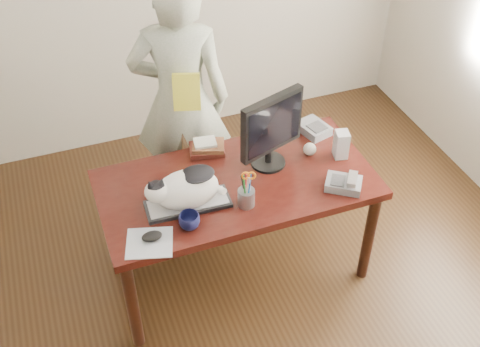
% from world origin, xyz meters
% --- Properties ---
extents(room, '(4.50, 4.50, 4.50)m').
position_xyz_m(room, '(0.00, 0.00, 1.35)').
color(room, black).
rests_on(room, ground).
extents(desk, '(1.60, 0.80, 0.75)m').
position_xyz_m(desk, '(0.00, 0.68, 0.60)').
color(desk, black).
rests_on(desk, ground).
extents(keyboard, '(0.48, 0.20, 0.03)m').
position_xyz_m(keyboard, '(-0.32, 0.50, 0.76)').
color(keyboard, black).
rests_on(keyboard, desk).
extents(cat, '(0.46, 0.24, 0.26)m').
position_xyz_m(cat, '(-0.34, 0.50, 0.88)').
color(cat, white).
rests_on(cat, keyboard).
extents(monitor, '(0.42, 0.26, 0.48)m').
position_xyz_m(monitor, '(0.24, 0.67, 1.02)').
color(monitor, black).
rests_on(monitor, desk).
extents(pen_cup, '(0.12, 0.12, 0.24)m').
position_xyz_m(pen_cup, '(-0.02, 0.40, 0.82)').
color(pen_cup, gray).
rests_on(pen_cup, desk).
extents(mousepad, '(0.29, 0.28, 0.01)m').
position_xyz_m(mousepad, '(-0.59, 0.30, 0.75)').
color(mousepad, '#B2B8BF').
rests_on(mousepad, desk).
extents(mouse, '(0.12, 0.10, 0.04)m').
position_xyz_m(mouse, '(-0.57, 0.32, 0.77)').
color(mouse, black).
rests_on(mouse, mousepad).
extents(coffee_mug, '(0.16, 0.16, 0.09)m').
position_xyz_m(coffee_mug, '(-0.36, 0.34, 0.79)').
color(coffee_mug, '#0E1138').
rests_on(coffee_mug, desk).
extents(phone, '(0.25, 0.23, 0.09)m').
position_xyz_m(phone, '(0.56, 0.34, 0.78)').
color(phone, '#5E5F63').
rests_on(phone, desk).
extents(speaker, '(0.10, 0.10, 0.17)m').
position_xyz_m(speaker, '(0.67, 0.60, 0.84)').
color(speaker, '#AFAFB1').
rests_on(speaker, desk).
extents(baseball, '(0.08, 0.08, 0.08)m').
position_xyz_m(baseball, '(0.50, 0.68, 0.79)').
color(baseball, beige).
rests_on(baseball, desk).
extents(book_stack, '(0.24, 0.20, 0.08)m').
position_xyz_m(book_stack, '(-0.08, 0.92, 0.78)').
color(book_stack, '#471812').
rests_on(book_stack, desk).
extents(calculator, '(0.20, 0.23, 0.06)m').
position_xyz_m(calculator, '(0.62, 0.88, 0.78)').
color(calculator, '#5E5F63').
rests_on(calculator, desk).
extents(person, '(0.74, 0.60, 1.77)m').
position_xyz_m(person, '(-0.12, 1.33, 0.88)').
color(person, beige).
rests_on(person, ground).
extents(held_book, '(0.19, 0.15, 0.23)m').
position_xyz_m(held_book, '(-0.12, 1.16, 1.05)').
color(held_book, gold).
rests_on(held_book, person).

